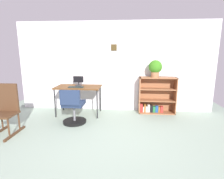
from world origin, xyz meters
name	(u,v)px	position (x,y,z in m)	size (l,w,h in m)	color
ground_plane	(105,150)	(0.00, 0.00, 0.00)	(6.24, 6.24, 0.00)	#91A794
wall_back	(115,67)	(0.00, 2.15, 1.18)	(5.20, 0.12, 2.35)	silver
desk	(78,88)	(-0.88, 1.67, 0.67)	(1.11, 0.62, 0.73)	brown
monitor	(78,81)	(-0.90, 1.78, 0.84)	(0.26, 0.18, 0.24)	#262628
keyboard	(76,87)	(-0.90, 1.53, 0.73)	(0.36, 0.13, 0.02)	#1C2928
office_chair	(73,109)	(-0.83, 1.04, 0.34)	(0.52, 0.55, 0.80)	black
rocking_chair	(6,109)	(-1.99, 0.50, 0.48)	(0.42, 0.64, 0.97)	#4B2F1C
bookshelf_low	(156,97)	(1.10, 1.96, 0.43)	(0.93, 0.30, 0.95)	#955C3A
potted_plant_on_shelf	(155,68)	(1.04, 1.90, 1.18)	(0.33, 0.33, 0.43)	#9E6642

